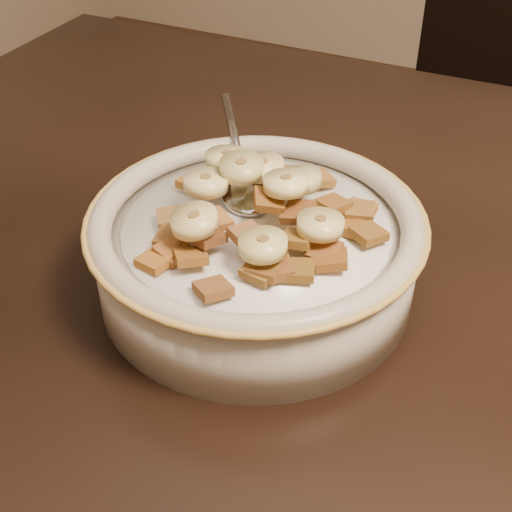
% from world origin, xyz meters
% --- Properties ---
extents(chair, '(0.43, 0.43, 0.84)m').
position_xyz_m(chair, '(-0.11, 0.56, 0.42)').
color(chair, black).
rests_on(chair, floor).
extents(cereal_bowl, '(0.23, 0.23, 0.05)m').
position_xyz_m(cereal_bowl, '(-0.23, 0.00, 0.78)').
color(cereal_bowl, '#BCAB95').
rests_on(cereal_bowl, table).
extents(milk, '(0.19, 0.19, 0.00)m').
position_xyz_m(milk, '(-0.23, 0.00, 0.80)').
color(milk, white).
rests_on(milk, cereal_bowl).
extents(spoon, '(0.06, 0.07, 0.01)m').
position_xyz_m(spoon, '(-0.25, 0.03, 0.81)').
color(spoon, '#AEB1B7').
rests_on(spoon, cereal_bowl).
extents(cereal_square_0, '(0.02, 0.02, 0.01)m').
position_xyz_m(cereal_square_0, '(-0.24, 0.05, 0.82)').
color(cereal_square_0, '#895B18').
rests_on(cereal_square_0, milk).
extents(cereal_square_1, '(0.03, 0.03, 0.01)m').
position_xyz_m(cereal_square_1, '(-0.22, 0.00, 0.83)').
color(cereal_square_1, brown).
rests_on(cereal_square_1, milk).
extents(cereal_square_2, '(0.02, 0.02, 0.01)m').
position_xyz_m(cereal_square_2, '(-0.17, -0.01, 0.81)').
color(cereal_square_2, brown).
rests_on(cereal_square_2, milk).
extents(cereal_square_3, '(0.02, 0.02, 0.01)m').
position_xyz_m(cereal_square_3, '(-0.19, -0.02, 0.82)').
color(cereal_square_3, '#91641D').
rests_on(cereal_square_3, milk).
extents(cereal_square_4, '(0.03, 0.03, 0.01)m').
position_xyz_m(cereal_square_4, '(-0.16, -0.02, 0.81)').
color(cereal_square_4, brown).
rests_on(cereal_square_4, milk).
extents(cereal_square_5, '(0.03, 0.03, 0.01)m').
position_xyz_m(cereal_square_5, '(-0.18, -0.04, 0.81)').
color(cereal_square_5, brown).
rests_on(cereal_square_5, milk).
extents(cereal_square_6, '(0.02, 0.02, 0.01)m').
position_xyz_m(cereal_square_6, '(-0.27, -0.07, 0.81)').
color(cereal_square_6, '#995B1A').
rests_on(cereal_square_6, milk).
extents(cereal_square_7, '(0.03, 0.03, 0.01)m').
position_xyz_m(cereal_square_7, '(-0.16, 0.02, 0.81)').
color(cereal_square_7, brown).
rests_on(cereal_square_7, milk).
extents(cereal_square_8, '(0.02, 0.02, 0.01)m').
position_xyz_m(cereal_square_8, '(-0.24, 0.05, 0.82)').
color(cereal_square_8, '#995B24').
rests_on(cereal_square_8, milk).
extents(cereal_square_9, '(0.02, 0.02, 0.01)m').
position_xyz_m(cereal_square_9, '(-0.20, 0.01, 0.82)').
color(cereal_square_9, brown).
rests_on(cereal_square_9, milk).
extents(cereal_square_10, '(0.03, 0.03, 0.01)m').
position_xyz_m(cereal_square_10, '(-0.18, 0.04, 0.81)').
color(cereal_square_10, brown).
rests_on(cereal_square_10, milk).
extents(cereal_square_11, '(0.03, 0.03, 0.01)m').
position_xyz_m(cereal_square_11, '(-0.28, -0.02, 0.81)').
color(cereal_square_11, olive).
rests_on(cereal_square_11, milk).
extents(cereal_square_12, '(0.02, 0.02, 0.01)m').
position_xyz_m(cereal_square_12, '(-0.27, -0.04, 0.81)').
color(cereal_square_12, olive).
rests_on(cereal_square_12, milk).
extents(cereal_square_13, '(0.02, 0.02, 0.01)m').
position_xyz_m(cereal_square_13, '(-0.22, 0.05, 0.82)').
color(cereal_square_13, brown).
rests_on(cereal_square_13, milk).
extents(cereal_square_14, '(0.03, 0.03, 0.01)m').
position_xyz_m(cereal_square_14, '(-0.19, -0.04, 0.81)').
color(cereal_square_14, brown).
rests_on(cereal_square_14, milk).
extents(cereal_square_15, '(0.03, 0.03, 0.01)m').
position_xyz_m(cereal_square_15, '(-0.22, -0.08, 0.81)').
color(cereal_square_15, brown).
rests_on(cereal_square_15, milk).
extents(cereal_square_16, '(0.03, 0.03, 0.01)m').
position_xyz_m(cereal_square_16, '(-0.22, -0.03, 0.82)').
color(cereal_square_16, brown).
rests_on(cereal_square_16, milk).
extents(cereal_square_17, '(0.03, 0.03, 0.01)m').
position_xyz_m(cereal_square_17, '(-0.22, 0.07, 0.81)').
color(cereal_square_17, olive).
rests_on(cereal_square_17, milk).
extents(cereal_square_18, '(0.02, 0.02, 0.01)m').
position_xyz_m(cereal_square_18, '(-0.16, 0.04, 0.81)').
color(cereal_square_18, brown).
rests_on(cereal_square_18, milk).
extents(cereal_square_19, '(0.02, 0.02, 0.01)m').
position_xyz_m(cereal_square_19, '(-0.20, -0.05, 0.81)').
color(cereal_square_19, brown).
rests_on(cereal_square_19, milk).
extents(cereal_square_20, '(0.02, 0.02, 0.01)m').
position_xyz_m(cereal_square_20, '(-0.17, 0.04, 0.81)').
color(cereal_square_20, brown).
rests_on(cereal_square_20, milk).
extents(cereal_square_21, '(0.03, 0.03, 0.01)m').
position_xyz_m(cereal_square_21, '(-0.25, -0.02, 0.82)').
color(cereal_square_21, brown).
rests_on(cereal_square_21, milk).
extents(cereal_square_22, '(0.03, 0.03, 0.01)m').
position_xyz_m(cereal_square_22, '(-0.24, -0.04, 0.82)').
color(cereal_square_22, brown).
rests_on(cereal_square_22, milk).
extents(cereal_square_23, '(0.03, 0.03, 0.01)m').
position_xyz_m(cereal_square_23, '(-0.24, -0.06, 0.81)').
color(cereal_square_23, brown).
rests_on(cereal_square_23, milk).
extents(cereal_square_24, '(0.03, 0.03, 0.01)m').
position_xyz_m(cereal_square_24, '(-0.15, 0.02, 0.81)').
color(cereal_square_24, brown).
rests_on(cereal_square_24, milk).
extents(cereal_square_25, '(0.03, 0.03, 0.01)m').
position_xyz_m(cereal_square_25, '(-0.26, -0.05, 0.81)').
color(cereal_square_25, brown).
rests_on(cereal_square_25, milk).
extents(cereal_square_26, '(0.02, 0.02, 0.01)m').
position_xyz_m(cereal_square_26, '(-0.29, 0.02, 0.81)').
color(cereal_square_26, brown).
rests_on(cereal_square_26, milk).
extents(cereal_square_27, '(0.03, 0.03, 0.01)m').
position_xyz_m(cereal_square_27, '(-0.21, 0.07, 0.81)').
color(cereal_square_27, olive).
rests_on(cereal_square_27, milk).
extents(cereal_square_28, '(0.02, 0.02, 0.01)m').
position_xyz_m(cereal_square_28, '(-0.20, -0.05, 0.81)').
color(cereal_square_28, olive).
rests_on(cereal_square_28, milk).
extents(cereal_square_29, '(0.03, 0.03, 0.01)m').
position_xyz_m(cereal_square_29, '(-0.27, 0.02, 0.82)').
color(cereal_square_29, brown).
rests_on(cereal_square_29, milk).
extents(banana_slice_0, '(0.04, 0.04, 0.01)m').
position_xyz_m(banana_slice_0, '(-0.21, 0.04, 0.83)').
color(banana_slice_0, '#DACC7E').
rests_on(banana_slice_0, milk).
extents(banana_slice_1, '(0.04, 0.04, 0.01)m').
position_xyz_m(banana_slice_1, '(-0.21, 0.01, 0.84)').
color(banana_slice_1, '#FFF2A8').
rests_on(banana_slice_1, milk).
extents(banana_slice_2, '(0.04, 0.04, 0.02)m').
position_xyz_m(banana_slice_2, '(-0.25, -0.04, 0.83)').
color(banana_slice_2, beige).
rests_on(banana_slice_2, milk).
extents(banana_slice_3, '(0.04, 0.04, 0.01)m').
position_xyz_m(banana_slice_3, '(-0.20, -0.04, 0.83)').
color(banana_slice_3, '#FAE786').
rests_on(banana_slice_3, milk).
extents(banana_slice_4, '(0.03, 0.03, 0.01)m').
position_xyz_m(banana_slice_4, '(-0.26, -0.00, 0.83)').
color(banana_slice_4, beige).
rests_on(banana_slice_4, milk).
extents(banana_slice_5, '(0.04, 0.04, 0.01)m').
position_xyz_m(banana_slice_5, '(-0.27, 0.04, 0.83)').
color(banana_slice_5, '#F6EAA6').
rests_on(banana_slice_5, milk).
extents(banana_slice_6, '(0.03, 0.03, 0.01)m').
position_xyz_m(banana_slice_6, '(-0.18, -0.01, 0.83)').
color(banana_slice_6, '#FFEC85').
rests_on(banana_slice_6, milk).
extents(banana_slice_7, '(0.04, 0.04, 0.01)m').
position_xyz_m(banana_slice_7, '(-0.24, 0.03, 0.83)').
color(banana_slice_7, '#D9BA76').
rests_on(banana_slice_7, milk).
extents(banana_slice_8, '(0.04, 0.04, 0.01)m').
position_xyz_m(banana_slice_8, '(-0.24, 0.02, 0.84)').
color(banana_slice_8, '#CEC46E').
rests_on(banana_slice_8, milk).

